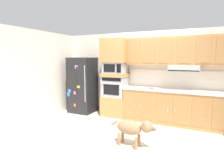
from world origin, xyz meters
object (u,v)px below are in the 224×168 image
at_px(refrigerator, 83,85).
at_px(screwdriver, 152,88).
at_px(microwave, 115,68).
at_px(dog, 133,128).
at_px(dog_food_bowl, 120,153).
at_px(built_in_oven, 115,86).

height_order(refrigerator, screwdriver, refrigerator).
xyz_separation_m(microwave, screwdriver, (1.12, -0.09, -0.53)).
relative_size(screwdriver, dog, 0.17).
bearing_deg(dog_food_bowl, refrigerator, 136.58).
distance_m(dog, dog_food_bowl, 0.55).
bearing_deg(dog, refrigerator, 148.82).
bearing_deg(microwave, refrigerator, -176.56).
relative_size(screwdriver, dog_food_bowl, 0.79).
relative_size(refrigerator, dog_food_bowl, 8.80).
bearing_deg(screwdriver, built_in_oven, 175.22).
relative_size(microwave, screwdriver, 4.06).
bearing_deg(dog_food_bowl, built_in_oven, 116.37).
height_order(microwave, dog_food_bowl, microwave).
height_order(refrigerator, dog, refrigerator).
xyz_separation_m(screwdriver, dog, (0.04, -1.62, -0.55)).
bearing_deg(microwave, built_in_oven, 179.23).
bearing_deg(screwdriver, refrigerator, 179.33).
relative_size(refrigerator, built_in_oven, 2.51).
bearing_deg(screwdriver, dog, -88.69).
distance_m(refrigerator, dog, 2.86).
bearing_deg(refrigerator, microwave, 3.44).
relative_size(refrigerator, dog, 1.83).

